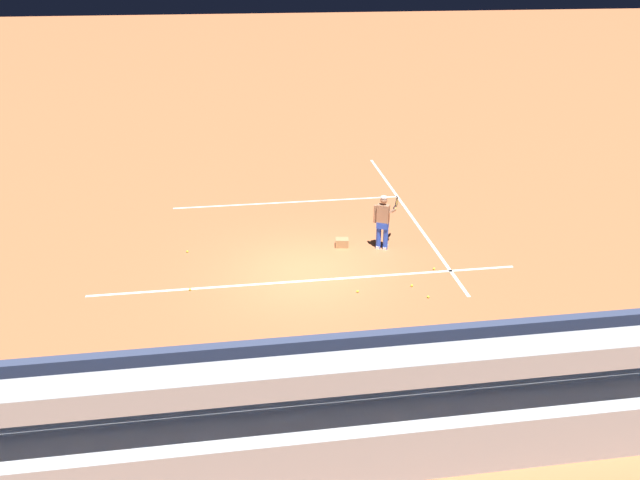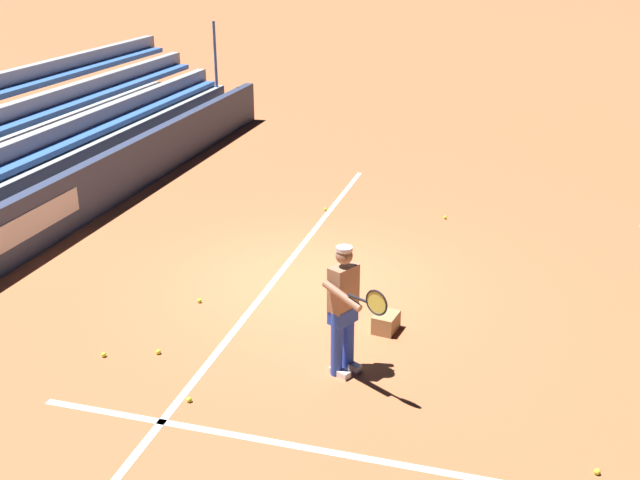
{
  "view_description": "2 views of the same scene",
  "coord_description": "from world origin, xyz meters",
  "px_view_note": "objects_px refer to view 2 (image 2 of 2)",
  "views": [
    {
      "loc": [
        -1.87,
        -15.64,
        8.38
      ],
      "look_at": [
        0.35,
        -0.3,
        1.14
      ],
      "focal_mm": 35.0,
      "sensor_mm": 36.0,
      "label": 1
    },
    {
      "loc": [
        10.48,
        3.18,
        5.14
      ],
      "look_at": [
        0.58,
        0.39,
        0.97
      ],
      "focal_mm": 42.0,
      "sensor_mm": 36.0,
      "label": 2
    }
  ],
  "objects_px": {
    "ball_box_cardboard": "(386,322)",
    "tennis_ball_midcourt": "(325,209)",
    "tennis_player": "(344,309)",
    "tennis_ball_far_left": "(189,400)",
    "tennis_ball_on_baseline": "(104,355)",
    "tennis_ball_toward_net": "(597,472)",
    "tennis_ball_by_box": "(445,217)",
    "tennis_ball_near_player": "(199,301)",
    "tennis_ball_far_right": "(158,352)"
  },
  "relations": [
    {
      "from": "ball_box_cardboard",
      "to": "tennis_ball_midcourt",
      "type": "distance_m",
      "value": 5.03
    },
    {
      "from": "tennis_player",
      "to": "tennis_ball_far_left",
      "type": "xyz_separation_m",
      "value": [
        1.15,
        -1.6,
        -0.86
      ]
    },
    {
      "from": "ball_box_cardboard",
      "to": "tennis_ball_on_baseline",
      "type": "height_order",
      "value": "ball_box_cardboard"
    },
    {
      "from": "tennis_ball_toward_net",
      "to": "tennis_ball_on_baseline",
      "type": "relative_size",
      "value": 1.0
    },
    {
      "from": "tennis_ball_by_box",
      "to": "tennis_ball_midcourt",
      "type": "bearing_deg",
      "value": -85.54
    },
    {
      "from": "tennis_ball_toward_net",
      "to": "tennis_ball_midcourt",
      "type": "bearing_deg",
      "value": -145.28
    },
    {
      "from": "tennis_ball_far_left",
      "to": "tennis_ball_midcourt",
      "type": "xyz_separation_m",
      "value": [
        -6.91,
        -0.22,
        0.0
      ]
    },
    {
      "from": "tennis_ball_near_player",
      "to": "tennis_ball_midcourt",
      "type": "bearing_deg",
      "value": 170.47
    },
    {
      "from": "ball_box_cardboard",
      "to": "tennis_ball_on_baseline",
      "type": "distance_m",
      "value": 3.85
    },
    {
      "from": "tennis_ball_far_left",
      "to": "tennis_ball_midcourt",
      "type": "distance_m",
      "value": 6.91
    },
    {
      "from": "tennis_player",
      "to": "tennis_ball_by_box",
      "type": "relative_size",
      "value": 25.98
    },
    {
      "from": "tennis_ball_toward_net",
      "to": "tennis_player",
      "type": "bearing_deg",
      "value": -111.8
    },
    {
      "from": "tennis_player",
      "to": "tennis_ball_toward_net",
      "type": "relative_size",
      "value": 25.98
    },
    {
      "from": "tennis_ball_far_right",
      "to": "tennis_ball_by_box",
      "type": "xyz_separation_m",
      "value": [
        -6.19,
        3.04,
        0.0
      ]
    },
    {
      "from": "ball_box_cardboard",
      "to": "tennis_ball_midcourt",
      "type": "relative_size",
      "value": 6.06
    },
    {
      "from": "tennis_ball_far_left",
      "to": "tennis_ball_by_box",
      "type": "xyz_separation_m",
      "value": [
        -7.1,
        2.17,
        0.0
      ]
    },
    {
      "from": "tennis_ball_near_player",
      "to": "ball_box_cardboard",
      "type": "bearing_deg",
      "value": 88.36
    },
    {
      "from": "tennis_ball_far_left",
      "to": "tennis_ball_near_player",
      "type": "xyz_separation_m",
      "value": [
        -2.44,
        -0.97,
        0.0
      ]
    },
    {
      "from": "tennis_ball_near_player",
      "to": "tennis_ball_by_box",
      "type": "relative_size",
      "value": 1.0
    },
    {
      "from": "tennis_ball_far_right",
      "to": "tennis_ball_far_left",
      "type": "relative_size",
      "value": 1.0
    },
    {
      "from": "tennis_ball_toward_net",
      "to": "tennis_ball_by_box",
      "type": "height_order",
      "value": "same"
    },
    {
      "from": "tennis_ball_far_right",
      "to": "tennis_ball_far_left",
      "type": "height_order",
      "value": "same"
    },
    {
      "from": "tennis_ball_toward_net",
      "to": "tennis_ball_by_box",
      "type": "distance_m",
      "value": 7.54
    },
    {
      "from": "tennis_ball_toward_net",
      "to": "tennis_ball_on_baseline",
      "type": "distance_m",
      "value": 6.17
    },
    {
      "from": "ball_box_cardboard",
      "to": "tennis_ball_far_left",
      "type": "height_order",
      "value": "ball_box_cardboard"
    },
    {
      "from": "ball_box_cardboard",
      "to": "tennis_ball_toward_net",
      "type": "relative_size",
      "value": 6.06
    },
    {
      "from": "tennis_player",
      "to": "tennis_ball_near_player",
      "type": "height_order",
      "value": "tennis_player"
    },
    {
      "from": "tennis_player",
      "to": "tennis_ball_by_box",
      "type": "xyz_separation_m",
      "value": [
        -5.94,
        0.57,
        -0.86
      ]
    },
    {
      "from": "ball_box_cardboard",
      "to": "tennis_ball_near_player",
      "type": "distance_m",
      "value": 2.89
    },
    {
      "from": "tennis_ball_toward_net",
      "to": "tennis_ball_far_left",
      "type": "bearing_deg",
      "value": -90.56
    },
    {
      "from": "tennis_ball_far_left",
      "to": "ball_box_cardboard",
      "type": "bearing_deg",
      "value": 140.89
    },
    {
      "from": "ball_box_cardboard",
      "to": "tennis_player",
      "type": "bearing_deg",
      "value": -14.51
    },
    {
      "from": "tennis_ball_far_right",
      "to": "tennis_ball_toward_net",
      "type": "xyz_separation_m",
      "value": [
        0.95,
        5.47,
        0.0
      ]
    },
    {
      "from": "tennis_player",
      "to": "tennis_ball_on_baseline",
      "type": "xyz_separation_m",
      "value": [
        0.51,
        -3.13,
        -0.86
      ]
    },
    {
      "from": "tennis_ball_midcourt",
      "to": "tennis_ball_on_baseline",
      "type": "height_order",
      "value": "same"
    },
    {
      "from": "tennis_player",
      "to": "ball_box_cardboard",
      "type": "distance_m",
      "value": 1.46
    },
    {
      "from": "tennis_player",
      "to": "tennis_ball_near_player",
      "type": "distance_m",
      "value": 3.0
    },
    {
      "from": "tennis_ball_midcourt",
      "to": "tennis_ball_near_player",
      "type": "bearing_deg",
      "value": -9.53
    },
    {
      "from": "tennis_ball_far_right",
      "to": "tennis_ball_near_player",
      "type": "height_order",
      "value": "same"
    },
    {
      "from": "tennis_ball_midcourt",
      "to": "tennis_ball_on_baseline",
      "type": "xyz_separation_m",
      "value": [
        6.27,
        -1.31,
        0.0
      ]
    },
    {
      "from": "tennis_ball_on_baseline",
      "to": "ball_box_cardboard",
      "type": "bearing_deg",
      "value": 116.46
    },
    {
      "from": "tennis_ball_on_baseline",
      "to": "tennis_ball_by_box",
      "type": "distance_m",
      "value": 7.44
    },
    {
      "from": "tennis_ball_far_right",
      "to": "tennis_ball_by_box",
      "type": "distance_m",
      "value": 6.9
    },
    {
      "from": "tennis_player",
      "to": "ball_box_cardboard",
      "type": "height_order",
      "value": "tennis_player"
    },
    {
      "from": "tennis_ball_by_box",
      "to": "ball_box_cardboard",
      "type": "bearing_deg",
      "value": -3.08
    },
    {
      "from": "tennis_ball_near_player",
      "to": "tennis_ball_by_box",
      "type": "distance_m",
      "value": 5.62
    },
    {
      "from": "tennis_ball_toward_net",
      "to": "tennis_ball_on_baseline",
      "type": "height_order",
      "value": "same"
    },
    {
      "from": "tennis_ball_near_player",
      "to": "tennis_ball_on_baseline",
      "type": "relative_size",
      "value": 1.0
    },
    {
      "from": "ball_box_cardboard",
      "to": "tennis_ball_by_box",
      "type": "distance_m",
      "value": 4.75
    },
    {
      "from": "tennis_ball_toward_net",
      "to": "tennis_ball_near_player",
      "type": "distance_m",
      "value": 6.1
    }
  ]
}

